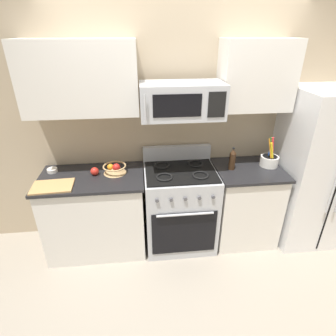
% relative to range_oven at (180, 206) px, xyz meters
% --- Properties ---
extents(ground_plane, '(16.00, 16.00, 0.00)m').
position_rel_range_oven_xyz_m(ground_plane, '(0.00, -0.68, -0.47)').
color(ground_plane, gray).
extents(wall_back, '(8.00, 0.10, 2.60)m').
position_rel_range_oven_xyz_m(wall_back, '(0.00, 0.38, 0.83)').
color(wall_back, tan).
rests_on(wall_back, ground).
extents(counter_left, '(1.06, 0.63, 0.91)m').
position_rel_range_oven_xyz_m(counter_left, '(-0.92, -0.00, -0.02)').
color(counter_left, silver).
rests_on(counter_left, ground).
extents(range_oven, '(0.76, 0.67, 1.09)m').
position_rel_range_oven_xyz_m(range_oven, '(0.00, 0.00, 0.00)').
color(range_oven, '#B2B5BA').
rests_on(range_oven, ground).
extents(counter_right, '(0.71, 0.63, 0.91)m').
position_rel_range_oven_xyz_m(counter_right, '(0.75, -0.00, -0.02)').
color(counter_right, silver).
rests_on(counter_right, ground).
extents(refrigerator, '(0.77, 0.74, 1.74)m').
position_rel_range_oven_xyz_m(refrigerator, '(1.51, -0.02, 0.40)').
color(refrigerator, silver).
rests_on(refrigerator, ground).
extents(microwave, '(0.78, 0.44, 0.32)m').
position_rel_range_oven_xyz_m(microwave, '(-0.00, 0.03, 1.18)').
color(microwave, '#B2B5BA').
extents(upper_cabinets_left, '(1.05, 0.34, 0.66)m').
position_rel_range_oven_xyz_m(upper_cabinets_left, '(-0.92, 0.16, 1.37)').
color(upper_cabinets_left, silver).
extents(upper_cabinets_right, '(0.70, 0.34, 0.66)m').
position_rel_range_oven_xyz_m(upper_cabinets_right, '(0.75, 0.16, 1.37)').
color(upper_cabinets_right, silver).
extents(utensil_crock, '(0.19, 0.19, 0.34)m').
position_rel_range_oven_xyz_m(utensil_crock, '(0.98, 0.04, 0.51)').
color(utensil_crock, white).
rests_on(utensil_crock, counter_right).
extents(fruit_basket, '(0.24, 0.24, 0.11)m').
position_rel_range_oven_xyz_m(fruit_basket, '(-0.68, 0.06, 0.48)').
color(fruit_basket, tan).
rests_on(fruit_basket, counter_left).
extents(apple_loose, '(0.08, 0.08, 0.08)m').
position_rel_range_oven_xyz_m(apple_loose, '(-0.88, 0.03, 0.48)').
color(apple_loose, red).
rests_on(apple_loose, counter_left).
extents(cutting_board, '(0.39, 0.27, 0.02)m').
position_rel_range_oven_xyz_m(cutting_board, '(-1.25, -0.17, 0.44)').
color(cutting_board, tan).
rests_on(cutting_board, counter_left).
extents(bottle_soy, '(0.07, 0.07, 0.25)m').
position_rel_range_oven_xyz_m(bottle_soy, '(0.55, 0.01, 0.55)').
color(bottle_soy, '#382314').
rests_on(bottle_soy, counter_right).
extents(prep_bowl, '(0.10, 0.10, 0.04)m').
position_rel_range_oven_xyz_m(prep_bowl, '(-1.33, 0.15, 0.46)').
color(prep_bowl, white).
rests_on(prep_bowl, counter_left).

